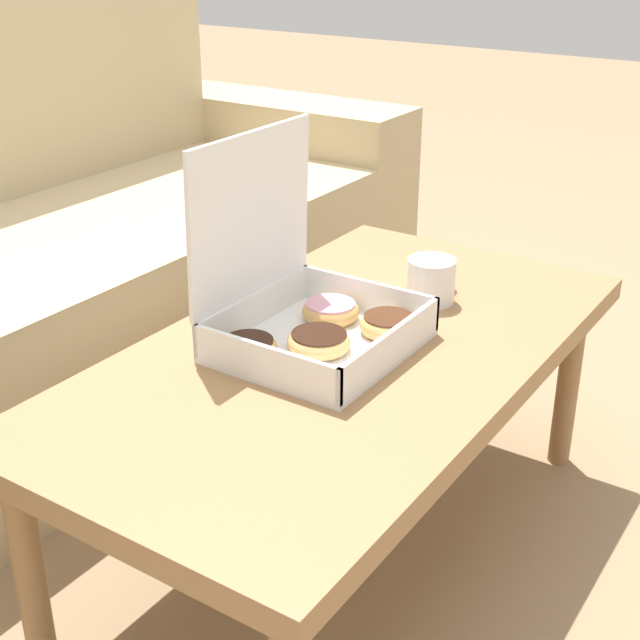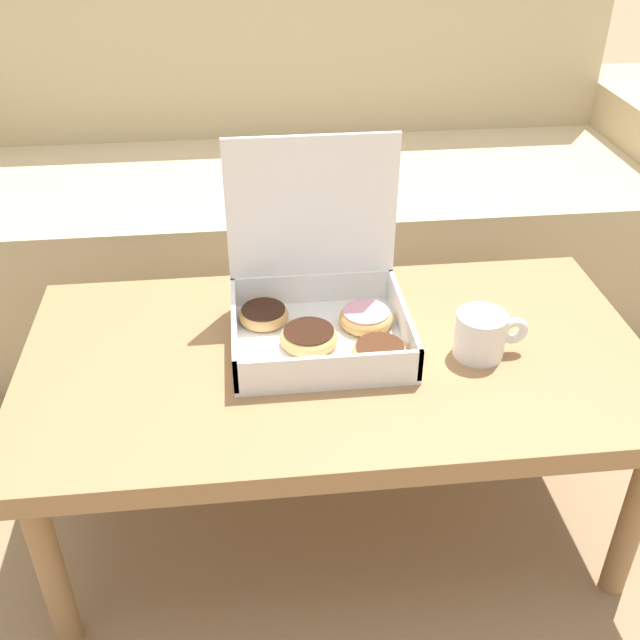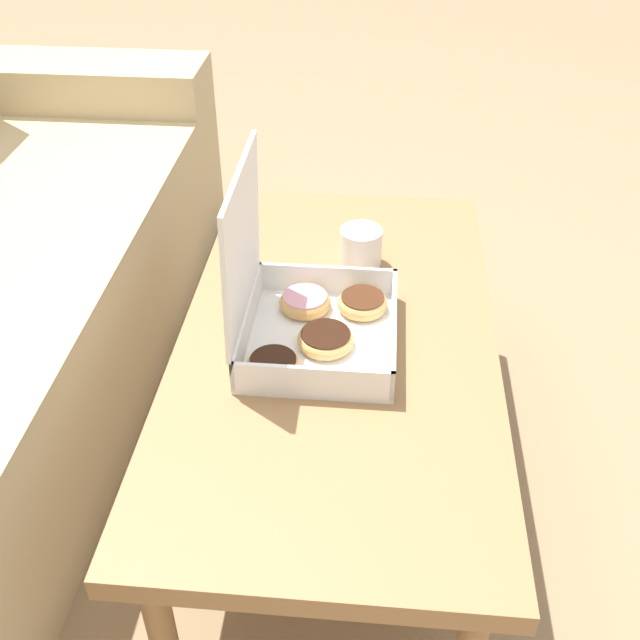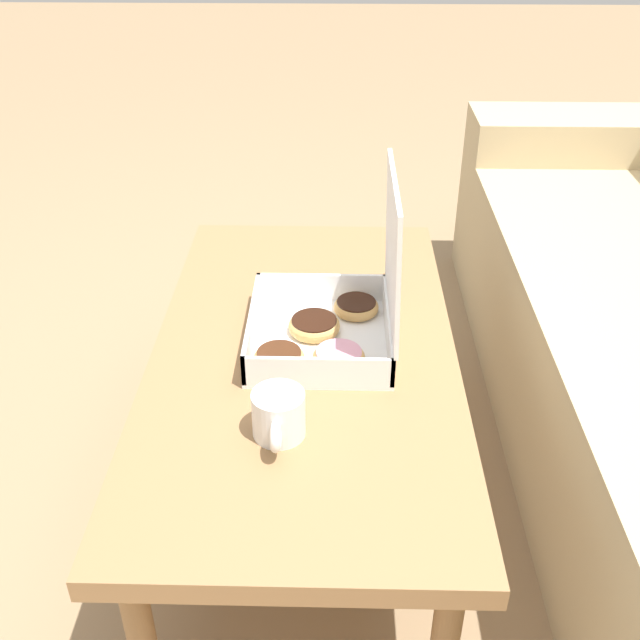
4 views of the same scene
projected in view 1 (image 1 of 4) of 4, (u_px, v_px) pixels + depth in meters
ground_plane at (291, 524)px, 1.66m from camera, size 12.00×12.00×0.00m
coffee_table at (344, 369)px, 1.46m from camera, size 1.09×0.58×0.40m
pastry_box at (309, 310)px, 1.43m from camera, size 0.30×0.27×0.34m
coffee_mug at (432, 280)px, 1.59m from camera, size 0.13×0.09×0.08m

